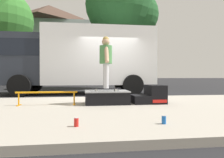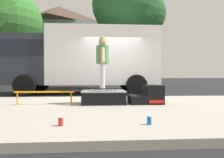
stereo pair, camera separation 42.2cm
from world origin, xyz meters
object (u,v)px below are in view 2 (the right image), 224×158
street_tree_main (130,7)px  skater_kid (102,58)px  soda_can (61,122)px  skate_box (104,97)px  kicker_ramp (148,96)px  soda_can_b (149,120)px  skateboard (102,89)px  box_truck (83,58)px  grind_rail (45,94)px

street_tree_main → skater_kid: bearing=-103.7°
soda_can → street_tree_main: size_ratio=0.02×
skate_box → soda_can: bearing=-106.6°
street_tree_main → kicker_ramp: bearing=-95.6°
soda_can_b → soda_can: bearing=179.2°
skateboard → box_truck: (-0.82, 4.66, 1.18)m
box_truck → skater_kid: bearing=-80.1°
soda_can_b → box_truck: (-1.45, 6.98, 1.52)m
grind_rail → soda_can_b: size_ratio=11.88×
kicker_ramp → skate_box: bearing=180.0°
kicker_ramp → soda_can: size_ratio=6.74×
soda_can → soda_can_b: same height
kicker_ramp → street_tree_main: (0.80, 8.16, 5.03)m
soda_can_b → box_truck: box_truck is taller
box_truck → street_tree_main: street_tree_main is taller
kicker_ramp → soda_can_b: size_ratio=6.74×
skater_kid → street_tree_main: 9.37m
kicker_ramp → street_tree_main: bearing=84.4°
soda_can_b → kicker_ramp: bearing=76.5°
skateboard → soda_can_b: bearing=-74.7°
skateboard → street_tree_main: street_tree_main is taller
kicker_ramp → soda_can: 3.01m
soda_can → kicker_ramp: bearing=51.5°
skate_box → box_truck: bearing=100.4°
skateboard → soda_can: bearing=-106.2°
skateboard → skater_kid: size_ratio=0.59×
skateboard → soda_can: (-0.67, -2.30, -0.33)m
skater_kid → street_tree_main: size_ratio=0.17×
grind_rail → skater_kid: size_ratio=1.13×
soda_can_b → street_tree_main: 11.81m
skateboard → street_tree_main: size_ratio=0.10×
skateboard → box_truck: box_truck is taller
soda_can_b → street_tree_main: size_ratio=0.02×
grind_rail → soda_can_b: 3.15m
skateboard → skater_kid: bearing=0.0°
kicker_ramp → skateboard: bearing=-177.7°
skater_kid → soda_can_b: 2.66m
skate_box → box_truck: (-0.85, 4.61, 1.40)m
grind_rail → skate_box: bearing=1.0°
grind_rail → street_tree_main: size_ratio=0.19×
skate_box → street_tree_main: 9.80m
skate_box → soda_can_b: bearing=-75.7°
skate_box → skateboard: (-0.03, -0.05, 0.21)m
skate_box → grind_rail: size_ratio=0.75×
grind_rail → skater_kid: (1.47, -0.02, 0.94)m
skateboard → soda_can: skateboard is taller
kicker_ramp → skateboard: (-1.20, -0.05, 0.20)m
kicker_ramp → soda_can: kicker_ramp is taller
kicker_ramp → soda_can_b: bearing=-103.5°
skate_box → skater_kid: size_ratio=0.85×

